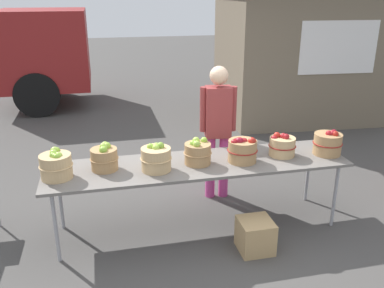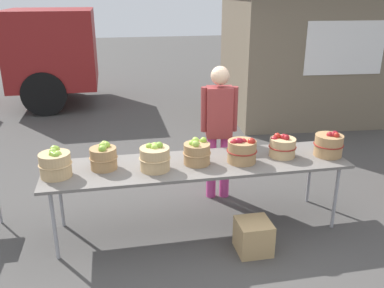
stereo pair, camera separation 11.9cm
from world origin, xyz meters
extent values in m
plane|color=#474442|center=(0.00, 0.00, 0.00)|extent=(40.00, 40.00, 0.00)
cube|color=slate|center=(0.00, 0.00, 0.73)|extent=(3.10, 0.76, 0.03)
cylinder|color=#99999E|center=(-1.43, -0.30, 0.36)|extent=(0.04, 0.04, 0.72)
cylinder|color=#99999E|center=(1.43, -0.30, 0.36)|extent=(0.04, 0.04, 0.72)
cylinder|color=#99999E|center=(-1.43, 0.30, 0.36)|extent=(0.04, 0.04, 0.72)
cylinder|color=#99999E|center=(1.43, 0.30, 0.36)|extent=(0.04, 0.04, 0.72)
cylinder|color=tan|center=(-1.39, -0.05, 0.87)|extent=(0.29, 0.29, 0.23)
torus|color=tan|center=(-1.39, -0.05, 0.88)|extent=(0.31, 0.31, 0.01)
sphere|color=#7AA833|center=(-1.37, -0.11, 0.98)|extent=(0.07, 0.07, 0.07)
sphere|color=#9EC647|center=(-1.40, -0.03, 0.99)|extent=(0.07, 0.07, 0.07)
sphere|color=#9EC647|center=(-1.40, 0.06, 0.98)|extent=(0.08, 0.08, 0.08)
sphere|color=#7AA833|center=(-1.40, -0.08, 0.99)|extent=(0.07, 0.07, 0.07)
sphere|color=#9EC647|center=(-1.35, -0.07, 0.98)|extent=(0.07, 0.07, 0.07)
sphere|color=#8CB738|center=(-1.39, -0.10, 0.99)|extent=(0.06, 0.06, 0.06)
sphere|color=#8CB738|center=(-1.38, 0.06, 0.98)|extent=(0.07, 0.07, 0.07)
cylinder|color=#A87F51|center=(-0.94, 0.05, 0.86)|extent=(0.26, 0.26, 0.22)
torus|color=#A87F51|center=(-0.94, 0.05, 0.87)|extent=(0.28, 0.28, 0.01)
sphere|color=#9EC647|center=(-0.94, 0.06, 0.99)|extent=(0.07, 0.07, 0.07)
sphere|color=#8CB738|center=(-0.91, 0.09, 0.98)|extent=(0.07, 0.07, 0.07)
sphere|color=#9EC647|center=(-0.93, 0.12, 0.98)|extent=(0.07, 0.07, 0.07)
sphere|color=#7AA833|center=(-0.95, -0.02, 0.98)|extent=(0.07, 0.07, 0.07)
sphere|color=#8CB738|center=(-0.95, 0.00, 0.98)|extent=(0.08, 0.08, 0.08)
sphere|color=#9EC647|center=(-0.93, 0.06, 0.98)|extent=(0.07, 0.07, 0.07)
cylinder|color=tan|center=(-0.45, -0.08, 0.87)|extent=(0.29, 0.29, 0.23)
torus|color=tan|center=(-0.45, -0.08, 0.88)|extent=(0.31, 0.31, 0.01)
sphere|color=#8CB738|center=(-0.50, -0.05, 0.99)|extent=(0.07, 0.07, 0.07)
sphere|color=#7AA833|center=(-0.40, -0.07, 1.00)|extent=(0.07, 0.07, 0.07)
sphere|color=#9EC647|center=(-0.44, -0.05, 0.99)|extent=(0.08, 0.08, 0.08)
sphere|color=#9EC647|center=(-0.45, -0.08, 0.98)|extent=(0.08, 0.08, 0.08)
cylinder|color=#A87F51|center=(-0.01, -0.01, 0.86)|extent=(0.27, 0.27, 0.21)
torus|color=#A87F51|center=(-0.01, -0.01, 0.87)|extent=(0.29, 0.29, 0.01)
sphere|color=#8CB738|center=(-0.01, -0.01, 0.95)|extent=(0.07, 0.07, 0.07)
sphere|color=#8CB738|center=(0.07, 0.04, 0.98)|extent=(0.07, 0.07, 0.07)
sphere|color=#9EC647|center=(-0.01, 0.09, 0.97)|extent=(0.08, 0.08, 0.08)
sphere|color=#7AA833|center=(-0.06, -0.01, 0.97)|extent=(0.07, 0.07, 0.07)
sphere|color=#9EC647|center=(-0.04, -0.07, 0.98)|extent=(0.07, 0.07, 0.07)
cylinder|color=#A87F51|center=(0.45, -0.06, 0.86)|extent=(0.29, 0.29, 0.23)
torus|color=maroon|center=(0.45, -0.06, 0.88)|extent=(0.31, 0.31, 0.01)
sphere|color=#B22319|center=(0.54, -0.09, 0.97)|extent=(0.08, 0.08, 0.08)
sphere|color=maroon|center=(0.41, -0.08, 0.99)|extent=(0.08, 0.08, 0.08)
sphere|color=maroon|center=(0.40, -0.08, 0.99)|extent=(0.08, 0.08, 0.08)
sphere|color=maroon|center=(0.35, -0.08, 0.98)|extent=(0.07, 0.07, 0.07)
sphere|color=maroon|center=(0.38, -0.04, 0.96)|extent=(0.08, 0.08, 0.08)
sphere|color=maroon|center=(0.46, -0.07, 0.97)|extent=(0.07, 0.07, 0.07)
sphere|color=#B22319|center=(0.53, -0.11, 0.99)|extent=(0.08, 0.08, 0.08)
cylinder|color=tan|center=(0.92, 0.01, 0.85)|extent=(0.27, 0.27, 0.20)
torus|color=maroon|center=(0.92, 0.01, 0.86)|extent=(0.29, 0.29, 0.01)
sphere|color=maroon|center=(0.96, 0.03, 0.94)|extent=(0.07, 0.07, 0.07)
sphere|color=#B22319|center=(0.87, 0.05, 0.96)|extent=(0.07, 0.07, 0.07)
sphere|color=maroon|center=(0.93, 0.01, 0.97)|extent=(0.07, 0.07, 0.07)
sphere|color=maroon|center=(0.83, 0.03, 0.94)|extent=(0.07, 0.07, 0.07)
sphere|color=maroon|center=(0.95, -0.02, 0.97)|extent=(0.07, 0.07, 0.07)
cylinder|color=#A87F51|center=(1.42, -0.06, 0.86)|extent=(0.30, 0.30, 0.23)
torus|color=maroon|center=(1.42, -0.06, 0.88)|extent=(0.32, 0.32, 0.01)
sphere|color=#B22319|center=(1.46, -0.12, 0.99)|extent=(0.07, 0.07, 0.07)
sphere|color=maroon|center=(1.47, -0.07, 0.99)|extent=(0.07, 0.07, 0.07)
sphere|color=maroon|center=(1.41, -0.08, 0.99)|extent=(0.07, 0.07, 0.07)
sphere|color=maroon|center=(1.44, -0.10, 0.99)|extent=(0.07, 0.07, 0.07)
cylinder|color=#CC3F8C|center=(0.48, 0.64, 0.40)|extent=(0.12, 0.12, 0.79)
cylinder|color=#CC3F8C|center=(0.31, 0.66, 0.40)|extent=(0.12, 0.12, 0.79)
cube|color=maroon|center=(0.39, 0.65, 1.09)|extent=(0.32, 0.25, 0.59)
sphere|color=beige|center=(0.39, 0.65, 1.52)|extent=(0.21, 0.21, 0.21)
cylinder|color=maroon|center=(0.57, 0.63, 1.12)|extent=(0.08, 0.08, 0.53)
cylinder|color=maroon|center=(0.22, 0.68, 1.12)|extent=(0.08, 0.08, 0.53)
cube|color=maroon|center=(-2.01, 5.82, 1.25)|extent=(1.81, 2.11, 1.60)
cube|color=black|center=(-1.16, 5.82, 1.57)|extent=(0.05, 1.76, 0.80)
cylinder|color=black|center=(-2.17, 6.77, 0.45)|extent=(0.90, 0.28, 0.90)
cylinder|color=black|center=(-2.17, 4.87, 0.45)|extent=(0.90, 0.28, 0.90)
cube|color=#726651|center=(3.04, 3.89, 1.30)|extent=(3.16, 2.60, 2.60)
cube|color=white|center=(3.13, 2.68, 1.50)|extent=(1.40, 0.14, 0.90)
cube|color=tan|center=(0.44, -0.55, 0.16)|extent=(0.32, 0.32, 0.32)
camera|label=1|loc=(-0.94, -3.81, 2.41)|focal=38.68mm
camera|label=2|loc=(-0.82, -3.83, 2.41)|focal=38.68mm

